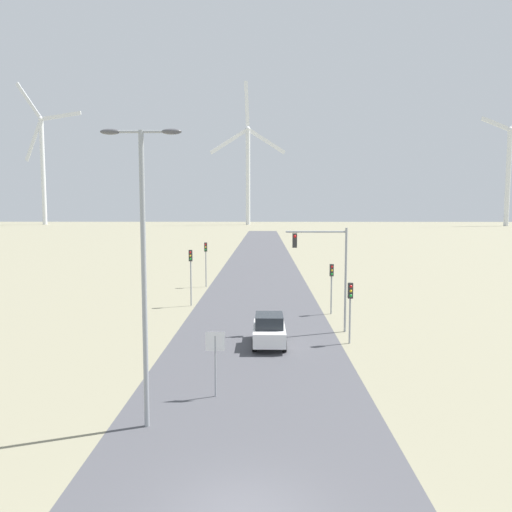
# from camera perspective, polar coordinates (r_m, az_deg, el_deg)

# --- Properties ---
(road_surface) EXTENTS (10.00, 240.00, 0.01)m
(road_surface) POSITION_cam_1_polar(r_m,az_deg,el_deg) (60.46, 0.42, -2.03)
(road_surface) COLOR #47474C
(road_surface) RESTS_ON ground
(streetlamp) EXTENTS (2.80, 0.32, 10.51)m
(streetlamp) POSITION_cam_1_polar(r_m,az_deg,el_deg) (17.77, -12.76, 1.13)
(streetlamp) COLOR #93999E
(streetlamp) RESTS_ON ground
(stop_sign_near) EXTENTS (0.81, 0.07, 2.75)m
(stop_sign_near) POSITION_cam_1_polar(r_m,az_deg,el_deg) (21.03, -4.68, -10.81)
(stop_sign_near) COLOR #93999E
(stop_sign_near) RESTS_ON ground
(traffic_light_post_near_left) EXTENTS (0.28, 0.34, 4.54)m
(traffic_light_post_near_left) POSITION_cam_1_polar(r_m,az_deg,el_deg) (40.30, -7.48, -1.06)
(traffic_light_post_near_left) COLOR #93999E
(traffic_light_post_near_left) RESTS_ON ground
(traffic_light_post_near_right) EXTENTS (0.28, 0.34, 3.56)m
(traffic_light_post_near_right) POSITION_cam_1_polar(r_m,az_deg,el_deg) (29.37, 10.72, -4.86)
(traffic_light_post_near_right) COLOR #93999E
(traffic_light_post_near_right) RESTS_ON ground
(traffic_light_post_mid_left) EXTENTS (0.28, 0.33, 4.48)m
(traffic_light_post_mid_left) POSITION_cam_1_polar(r_m,az_deg,el_deg) (50.07, -5.76, 0.16)
(traffic_light_post_mid_left) COLOR #93999E
(traffic_light_post_mid_left) RESTS_ON ground
(traffic_light_post_mid_right) EXTENTS (0.28, 0.34, 3.74)m
(traffic_light_post_mid_right) POSITION_cam_1_polar(r_m,az_deg,el_deg) (37.35, 8.63, -2.45)
(traffic_light_post_mid_right) COLOR #93999E
(traffic_light_post_mid_right) RESTS_ON ground
(traffic_light_mast_overhead) EXTENTS (3.88, 0.35, 6.62)m
(traffic_light_mast_overhead) POSITION_cam_1_polar(r_m,az_deg,el_deg) (31.68, 8.03, -0.41)
(traffic_light_mast_overhead) COLOR #93999E
(traffic_light_mast_overhead) RESTS_ON ground
(car_approaching) EXTENTS (1.88, 4.10, 1.83)m
(car_approaching) POSITION_cam_1_polar(r_m,az_deg,el_deg) (28.79, 1.52, -8.44)
(car_approaching) COLOR white
(car_approaching) RESTS_ON ground
(wind_turbine_far_left) EXTENTS (35.78, 7.95, 72.00)m
(wind_turbine_far_left) POSITION_cam_1_polar(r_m,az_deg,el_deg) (279.69, -23.21, 10.03)
(wind_turbine_far_left) COLOR silver
(wind_turbine_far_left) RESTS_ON ground
(wind_turbine_left) EXTENTS (37.58, 17.67, 70.97)m
(wind_turbine_left) POSITION_cam_1_polar(r_m,az_deg,el_deg) (254.63, -0.93, 10.34)
(wind_turbine_left) COLOR silver
(wind_turbine_left) RESTS_ON ground
(wind_turbine_center) EXTENTS (27.96, 10.41, 57.27)m
(wind_turbine_center) POSITION_cam_1_polar(r_m,az_deg,el_deg) (262.20, 26.90, 9.02)
(wind_turbine_center) COLOR silver
(wind_turbine_center) RESTS_ON ground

